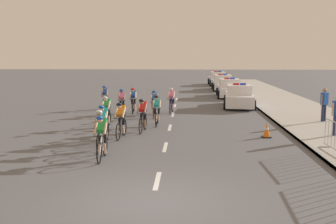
{
  "coord_description": "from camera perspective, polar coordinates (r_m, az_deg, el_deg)",
  "views": [
    {
      "loc": [
        0.81,
        -8.95,
        3.49
      ],
      "look_at": [
        0.03,
        7.22,
        1.1
      ],
      "focal_mm": 42.21,
      "sensor_mm": 36.0,
      "label": 1
    }
  ],
  "objects": [
    {
      "name": "ground_plane",
      "position": [
        9.64,
        -2.29,
        -12.84
      ],
      "size": [
        160.0,
        160.0,
        0.0
      ],
      "primitive_type": "plane",
      "color": "#56565B"
    },
    {
      "name": "sidewalk_slab",
      "position": [
        24.18,
        19.06,
        -0.22
      ],
      "size": [
        4.6,
        60.0,
        0.12
      ],
      "primitive_type": "cube",
      "color": "#A3A099",
      "rests_on": "ground"
    },
    {
      "name": "kerb_edge",
      "position": [
        23.65,
        13.88,
        -0.17
      ],
      "size": [
        0.16,
        60.0,
        0.13
      ],
      "primitive_type": "cube",
      "color": "#9E9E99",
      "rests_on": "ground"
    },
    {
      "name": "lane_markings_centre",
      "position": [
        18.88,
        0.27,
        -2.24
      ],
      "size": [
        0.14,
        25.6,
        0.01
      ],
      "color": "white",
      "rests_on": "ground"
    },
    {
      "name": "cyclist_lead",
      "position": [
        13.23,
        -9.54,
        -3.51
      ],
      "size": [
        0.42,
        1.72,
        1.56
      ],
      "color": "black",
      "rests_on": "ground"
    },
    {
      "name": "cyclist_second",
      "position": [
        14.53,
        -9.62,
        -2.45
      ],
      "size": [
        0.42,
        1.72,
        1.56
      ],
      "color": "black",
      "rests_on": "ground"
    },
    {
      "name": "cyclist_third",
      "position": [
        15.81,
        -9.31,
        -1.56
      ],
      "size": [
        0.42,
        1.72,
        1.56
      ],
      "color": "black",
      "rests_on": "ground"
    },
    {
      "name": "cyclist_fourth",
      "position": [
        16.51,
        -6.8,
        -1.09
      ],
      "size": [
        0.44,
        1.72,
        1.56
      ],
      "color": "black",
      "rests_on": "ground"
    },
    {
      "name": "cyclist_fifth",
      "position": [
        17.73,
        -3.67,
        -0.39
      ],
      "size": [
        0.44,
        1.72,
        1.56
      ],
      "color": "black",
      "rests_on": "ground"
    },
    {
      "name": "cyclist_sixth",
      "position": [
        19.07,
        -8.85,
        0.15
      ],
      "size": [
        0.42,
        1.72,
        1.56
      ],
      "color": "black",
      "rests_on": "ground"
    },
    {
      "name": "cyclist_seventh",
      "position": [
        19.32,
        -1.62,
        0.35
      ],
      "size": [
        0.42,
        1.72,
        1.56
      ],
      "color": "black",
      "rests_on": "ground"
    },
    {
      "name": "cyclist_eighth",
      "position": [
        21.77,
        -2.02,
        1.26
      ],
      "size": [
        0.43,
        1.72,
        1.56
      ],
      "color": "black",
      "rests_on": "ground"
    },
    {
      "name": "cyclist_ninth",
      "position": [
        22.73,
        -6.68,
        1.51
      ],
      "size": [
        0.45,
        1.72,
        1.56
      ],
      "color": "black",
      "rests_on": "ground"
    },
    {
      "name": "cyclist_tenth",
      "position": [
        23.41,
        0.51,
        1.77
      ],
      "size": [
        0.45,
        1.72,
        1.56
      ],
      "color": "black",
      "rests_on": "ground"
    },
    {
      "name": "cyclist_eleventh",
      "position": [
        23.51,
        -5.05,
        1.76
      ],
      "size": [
        0.44,
        1.72,
        1.56
      ],
      "color": "black",
      "rests_on": "ground"
    },
    {
      "name": "cyclist_twelfth",
      "position": [
        25.31,
        -9.1,
        2.16
      ],
      "size": [
        0.45,
        1.72,
        1.56
      ],
      "color": "black",
      "rests_on": "ground"
    },
    {
      "name": "police_car_nearest",
      "position": [
        26.47,
        10.23,
        2.17
      ],
      "size": [
        2.32,
        4.55,
        1.59
      ],
      "color": "white",
      "rests_on": "ground"
    },
    {
      "name": "police_car_second",
      "position": [
        32.55,
        8.84,
        3.35
      ],
      "size": [
        2.11,
        4.46,
        1.59
      ],
      "color": "white",
      "rests_on": "ground"
    },
    {
      "name": "police_car_third",
      "position": [
        38.77,
        7.87,
        4.17
      ],
      "size": [
        2.05,
        4.42,
        1.59
      ],
      "color": "white",
      "rests_on": "ground"
    },
    {
      "name": "police_car_furthest",
      "position": [
        45.02,
        7.17,
        4.76
      ],
      "size": [
        2.05,
        4.43,
        1.59
      ],
      "color": "white",
      "rests_on": "ground"
    },
    {
      "name": "traffic_cone_near",
      "position": [
        17.12,
        14.06,
        -2.56
      ],
      "size": [
        0.36,
        0.36,
        0.64
      ],
      "color": "black",
      "rests_on": "ground"
    },
    {
      "name": "spectator_middle",
      "position": [
        21.26,
        21.63,
        1.31
      ],
      "size": [
        0.46,
        0.39,
        1.68
      ],
      "color": "#23284C",
      "rests_on": "sidewalk_slab"
    }
  ]
}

